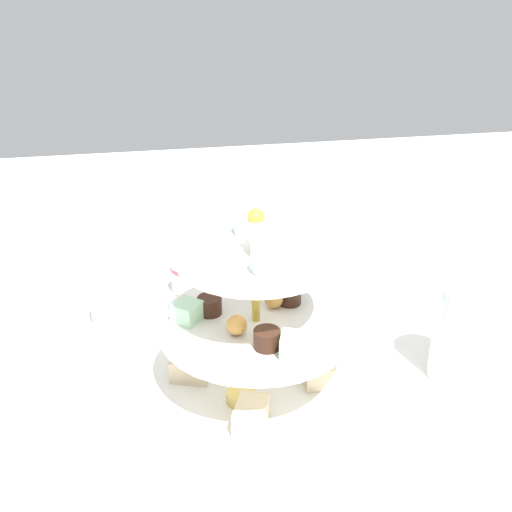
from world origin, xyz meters
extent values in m
plane|color=white|center=(0.00, 0.00, 0.00)|extent=(2.40, 2.40, 0.00)
cylinder|color=white|center=(0.00, 0.00, 0.01)|extent=(0.29, 0.29, 0.01)
cylinder|color=white|center=(0.00, 0.00, 0.09)|extent=(0.24, 0.24, 0.01)
cylinder|color=white|center=(0.00, 0.00, 0.18)|extent=(0.18, 0.18, 0.01)
cylinder|color=gold|center=(0.00, 0.00, 0.12)|extent=(0.01, 0.01, 0.23)
sphere|color=gold|center=(0.00, 0.00, 0.23)|extent=(0.02, 0.02, 0.02)
cube|color=beige|center=(0.02, 0.08, 0.03)|extent=(0.03, 0.05, 0.03)
cube|color=beige|center=(-0.08, 0.02, 0.03)|extent=(0.05, 0.04, 0.03)
cube|color=beige|center=(-0.02, -0.08, 0.03)|extent=(0.05, 0.06, 0.03)
cube|color=beige|center=(0.08, -0.02, 0.03)|extent=(0.06, 0.05, 0.03)
cylinder|color=#E5C660|center=(0.04, -0.03, 0.02)|extent=(0.04, 0.04, 0.01)
cylinder|color=#381E14|center=(0.06, 0.00, 0.11)|extent=(0.03, 0.03, 0.02)
cylinder|color=#381E14|center=(-0.03, 0.05, 0.11)|extent=(0.03, 0.03, 0.02)
cylinder|color=#381E14|center=(-0.03, -0.05, 0.11)|extent=(0.03, 0.03, 0.02)
cube|color=#B2E5BC|center=(0.08, 0.03, 0.11)|extent=(0.04, 0.04, 0.02)
cube|color=#B2E5BC|center=(-0.06, 0.05, 0.11)|extent=(0.04, 0.04, 0.02)
cube|color=#B2E5BC|center=(-0.02, -0.08, 0.11)|extent=(0.04, 0.04, 0.02)
sphere|color=gold|center=(-0.03, 0.03, 0.11)|extent=(0.02, 0.02, 0.02)
sphere|color=gold|center=(0.03, -0.03, 0.11)|extent=(0.02, 0.02, 0.02)
cylinder|color=silver|center=(-0.05, 0.00, 0.20)|extent=(0.03, 0.03, 0.02)
cylinder|color=silver|center=(0.05, 0.00, 0.20)|extent=(0.03, 0.03, 0.02)
cylinder|color=white|center=(0.01, 0.01, 0.21)|extent=(0.04, 0.04, 0.04)
cube|color=silver|center=(-0.04, -0.03, 0.19)|extent=(0.08, 0.05, 0.00)
cube|color=silver|center=(0.04, -0.03, 0.19)|extent=(0.09, 0.04, 0.00)
cylinder|color=silver|center=(0.03, 0.26, 0.06)|extent=(0.07, 0.07, 0.13)
cylinder|color=silver|center=(-0.19, -0.18, 0.04)|extent=(0.06, 0.06, 0.07)
cylinder|color=white|center=(-0.27, -0.06, 0.00)|extent=(0.09, 0.09, 0.01)
cylinder|color=white|center=(-0.27, -0.06, 0.03)|extent=(0.06, 0.06, 0.04)
cylinder|color=#D14C56|center=(-0.27, -0.06, 0.05)|extent=(0.06, 0.06, 0.01)
cube|color=silver|center=(-0.26, 0.17, 0.00)|extent=(0.09, 0.16, 0.00)
camera|label=1|loc=(0.58, -0.12, 0.46)|focal=40.12mm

